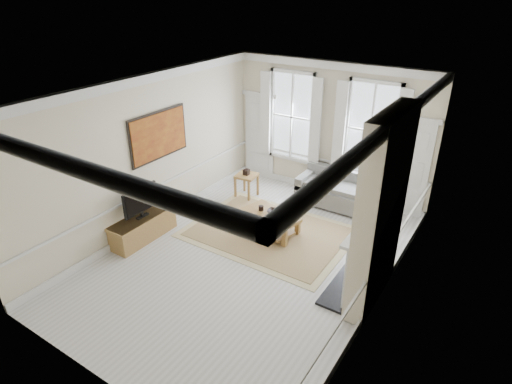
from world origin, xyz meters
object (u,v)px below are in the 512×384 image
Objects in this scene: tv_stand at (143,227)px; side_table at (247,179)px; coffee_table at (269,217)px; sofa at (336,191)px.

side_table is at bearing 75.99° from tv_stand.
side_table is 0.40× the size of tv_stand.
side_table reaches higher than tv_stand.
coffee_table is at bearing 37.60° from tv_stand.
side_table is at bearing 153.71° from coffee_table.
side_table is 3.00m from tv_stand.
coffee_table is (-0.69, -2.08, 0.04)m from sofa.
sofa is 1.31× the size of coffee_table.
sofa is at bearing 86.07° from coffee_table.
sofa reaches higher than tv_stand.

